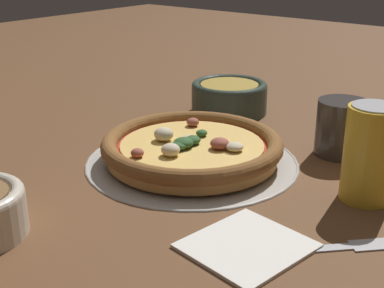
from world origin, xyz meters
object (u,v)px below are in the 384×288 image
object	(u,v)px
drinking_cup	(341,128)
fork	(327,248)
pizza	(192,147)
beverage_can	(370,154)
napkin	(247,244)
bowl_near	(229,96)
pizza_tray	(192,161)

from	to	relation	value
drinking_cup	fork	world-z (taller)	drinking_cup
pizza	beverage_can	world-z (taller)	beverage_can
drinking_cup	napkin	bearing A→B (deg)	7.00
napkin	beverage_can	bearing A→B (deg)	164.82
bowl_near	beverage_can	size ratio (longest dim) A/B	1.15
pizza	beverage_can	xyz separation A→B (m)	(-0.05, 0.25, 0.04)
bowl_near	fork	xyz separation A→B (m)	(0.33, 0.36, -0.03)
bowl_near	napkin	distance (m)	0.48
fork	beverage_can	xyz separation A→B (m)	(-0.14, -0.02, 0.06)
napkin	fork	distance (m)	0.08
drinking_cup	napkin	size ratio (longest dim) A/B	0.63
bowl_near	fork	size ratio (longest dim) A/B	1.07
beverage_can	fork	bearing A→B (deg)	6.23
pizza	napkin	bearing A→B (deg)	53.08
napkin	fork	world-z (taller)	napkin
pizza_tray	beverage_can	world-z (taller)	beverage_can
pizza_tray	bowl_near	bearing A→B (deg)	-156.95
bowl_near	beverage_can	world-z (taller)	beverage_can
pizza	pizza_tray	bearing A→B (deg)	-178.60
pizza_tray	beverage_can	bearing A→B (deg)	100.79
beverage_can	napkin	bearing A→B (deg)	-15.18
napkin	beverage_can	xyz separation A→B (m)	(-0.19, 0.05, 0.06)
pizza_tray	napkin	size ratio (longest dim) A/B	2.32
pizza_tray	fork	world-z (taller)	pizza_tray
bowl_near	drinking_cup	xyz separation A→B (m)	(0.07, 0.26, 0.01)
bowl_near	beverage_can	bearing A→B (deg)	61.20
beverage_can	pizza_tray	bearing A→B (deg)	-79.21
beverage_can	drinking_cup	bearing A→B (deg)	-143.16
drinking_cup	beverage_can	xyz separation A→B (m)	(0.12, 0.09, 0.02)
pizza	napkin	distance (m)	0.24
fork	pizza	bearing A→B (deg)	113.25
bowl_near	pizza_tray	bearing A→B (deg)	23.05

